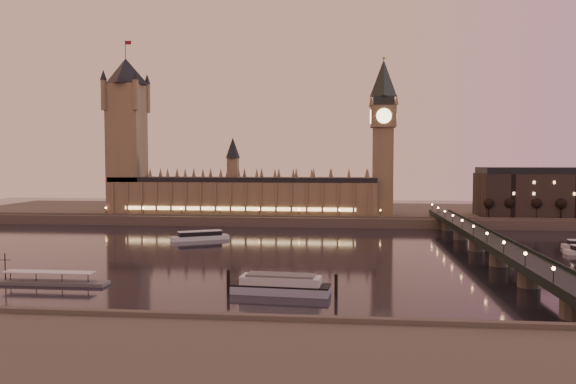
% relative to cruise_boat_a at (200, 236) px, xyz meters
% --- Properties ---
extents(ground, '(700.00, 700.00, 0.00)m').
position_rel_cruise_boat_a_xyz_m(ground, '(47.61, -40.39, -2.17)').
color(ground, black).
rests_on(ground, ground).
extents(far_embankment, '(560.00, 130.00, 6.00)m').
position_rel_cruise_boat_a_xyz_m(far_embankment, '(77.61, 124.61, 0.83)').
color(far_embankment, '#423D35').
rests_on(far_embankment, ground).
extents(palace_of_westminster, '(180.00, 26.62, 52.00)m').
position_rel_cruise_boat_a_xyz_m(palace_of_westminster, '(7.48, 80.60, 19.54)').
color(palace_of_westminster, brown).
rests_on(palace_of_westminster, ground).
extents(victoria_tower, '(31.68, 31.68, 118.00)m').
position_rel_cruise_boat_a_xyz_m(victoria_tower, '(-72.39, 80.61, 63.62)').
color(victoria_tower, brown).
rests_on(victoria_tower, ground).
extents(big_ben, '(17.68, 17.68, 104.00)m').
position_rel_cruise_boat_a_xyz_m(big_ben, '(101.60, 80.60, 61.79)').
color(big_ben, brown).
rests_on(big_ben, ground).
extents(westminster_bridge, '(13.20, 260.00, 15.30)m').
position_rel_cruise_boat_a_xyz_m(westminster_bridge, '(139.22, -40.39, 3.35)').
color(westminster_bridge, black).
rests_on(westminster_bridge, ground).
extents(bare_tree_0, '(6.24, 6.24, 12.68)m').
position_rel_cruise_boat_a_xyz_m(bare_tree_0, '(165.78, 68.61, 13.31)').
color(bare_tree_0, black).
rests_on(bare_tree_0, ground).
extents(bare_tree_1, '(6.24, 6.24, 12.68)m').
position_rel_cruise_boat_a_xyz_m(bare_tree_1, '(180.64, 68.61, 13.31)').
color(bare_tree_1, black).
rests_on(bare_tree_1, ground).
extents(bare_tree_2, '(6.24, 6.24, 12.68)m').
position_rel_cruise_boat_a_xyz_m(bare_tree_2, '(195.50, 68.61, 13.31)').
color(bare_tree_2, black).
rests_on(bare_tree_2, ground).
extents(bare_tree_3, '(6.24, 6.24, 12.68)m').
position_rel_cruise_boat_a_xyz_m(bare_tree_3, '(210.36, 68.61, 13.31)').
color(bare_tree_3, black).
rests_on(bare_tree_3, ground).
extents(cruise_boat_a, '(30.26, 20.31, 4.92)m').
position_rel_cruise_boat_a_xyz_m(cruise_boat_a, '(0.00, 0.00, 0.00)').
color(cruise_boat_a, silver).
rests_on(cruise_boat_a, ground).
extents(moored_barge, '(36.53, 11.43, 6.72)m').
position_rel_cruise_boat_a_xyz_m(moored_barge, '(57.22, -115.33, 0.67)').
color(moored_barge, '#9CAAC7').
rests_on(moored_barge, ground).
extents(pontoon_pier, '(39.47, 6.58, 10.53)m').
position_rel_cruise_boat_a_xyz_m(pontoon_pier, '(-23.29, -110.39, -1.03)').
color(pontoon_pier, '#595B5E').
rests_on(pontoon_pier, ground).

